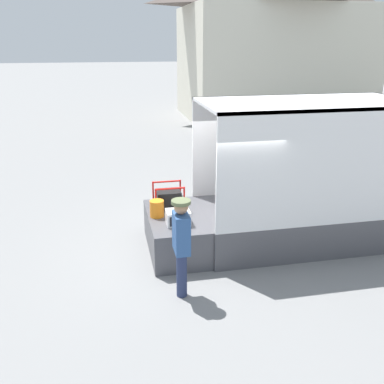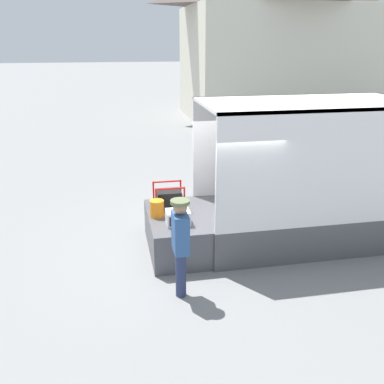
{
  "view_description": "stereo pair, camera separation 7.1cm",
  "coord_description": "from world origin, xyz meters",
  "px_view_note": "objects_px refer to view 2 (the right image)",
  "views": [
    {
      "loc": [
        -1.84,
        -7.95,
        4.16
      ],
      "look_at": [
        -0.26,
        -0.2,
        1.33
      ],
      "focal_mm": 40.0,
      "sensor_mm": 36.0,
      "label": 1
    },
    {
      "loc": [
        -1.77,
        -7.96,
        4.16
      ],
      "look_at": [
        -0.26,
        -0.2,
        1.33
      ],
      "focal_mm": 40.0,
      "sensor_mm": 36.0,
      "label": 2
    }
  ],
  "objects_px": {
    "box_truck": "(365,194)",
    "portable_generator": "(170,199)",
    "worker_person": "(180,238)",
    "orange_bucket": "(157,208)",
    "microwave": "(178,217)"
  },
  "relations": [
    {
      "from": "portable_generator",
      "to": "orange_bucket",
      "type": "xyz_separation_m",
      "value": [
        -0.32,
        -0.44,
        -0.03
      ]
    },
    {
      "from": "microwave",
      "to": "worker_person",
      "type": "height_order",
      "value": "worker_person"
    },
    {
      "from": "orange_bucket",
      "to": "portable_generator",
      "type": "bearing_deg",
      "value": 53.57
    },
    {
      "from": "portable_generator",
      "to": "orange_bucket",
      "type": "bearing_deg",
      "value": -126.43
    },
    {
      "from": "box_truck",
      "to": "portable_generator",
      "type": "xyz_separation_m",
      "value": [
        -4.28,
        0.45,
        0.03
      ]
    },
    {
      "from": "worker_person",
      "to": "box_truck",
      "type": "bearing_deg",
      "value": 21.11
    },
    {
      "from": "orange_bucket",
      "to": "worker_person",
      "type": "xyz_separation_m",
      "value": [
        0.19,
        -1.71,
        0.13
      ]
    },
    {
      "from": "portable_generator",
      "to": "microwave",
      "type": "bearing_deg",
      "value": -88.05
    },
    {
      "from": "microwave",
      "to": "box_truck",
      "type": "bearing_deg",
      "value": 5.97
    },
    {
      "from": "box_truck",
      "to": "portable_generator",
      "type": "height_order",
      "value": "box_truck"
    },
    {
      "from": "box_truck",
      "to": "microwave",
      "type": "relative_size",
      "value": 13.58
    },
    {
      "from": "microwave",
      "to": "worker_person",
      "type": "distance_m",
      "value": 1.28
    },
    {
      "from": "box_truck",
      "to": "portable_generator",
      "type": "relative_size",
      "value": 9.85
    },
    {
      "from": "portable_generator",
      "to": "worker_person",
      "type": "relative_size",
      "value": 0.36
    },
    {
      "from": "box_truck",
      "to": "orange_bucket",
      "type": "distance_m",
      "value": 4.6
    }
  ]
}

